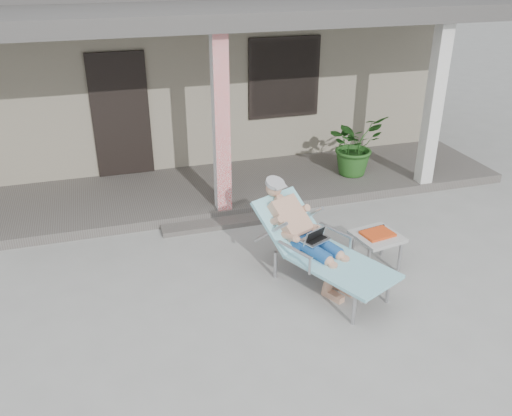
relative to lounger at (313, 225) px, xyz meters
name	(u,v)px	position (x,y,z in m)	size (l,w,h in m)	color
ground	(266,292)	(-0.63, -0.13, -0.77)	(60.00, 60.00, 0.00)	#9E9E99
house	(173,56)	(-0.63, 6.37, 0.90)	(10.40, 5.40, 3.30)	gray
porch_deck	(212,190)	(-0.63, 2.87, -0.69)	(10.00, 2.00, 0.15)	#605B56
porch_overhang	(206,21)	(-0.63, 2.82, 2.02)	(10.00, 2.30, 2.85)	silver
porch_step	(228,222)	(-0.63, 1.72, -0.73)	(2.00, 0.30, 0.07)	#605B56
lounger	(313,225)	(0.00, 0.00, 0.00)	(1.43, 1.98, 1.25)	#B7B7BC
side_table	(377,238)	(0.91, 0.04, -0.35)	(0.64, 0.64, 0.50)	#ADAEA9
potted_palm	(355,145)	(1.89, 2.71, -0.09)	(0.95, 0.82, 1.06)	#26591E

